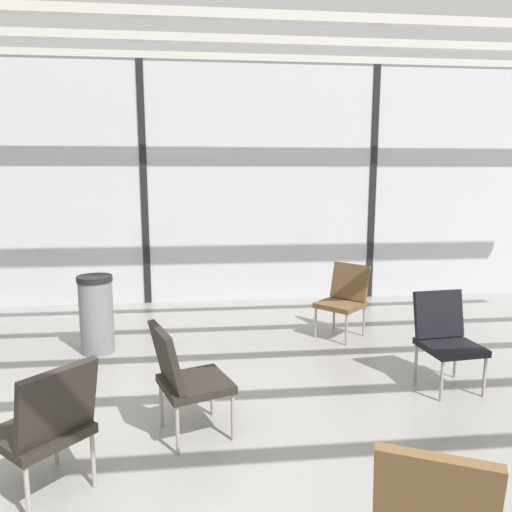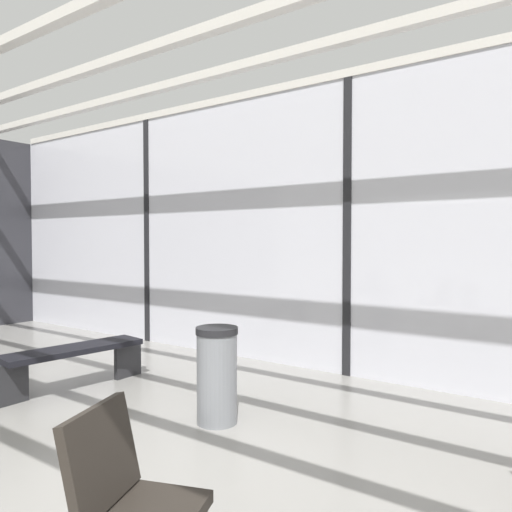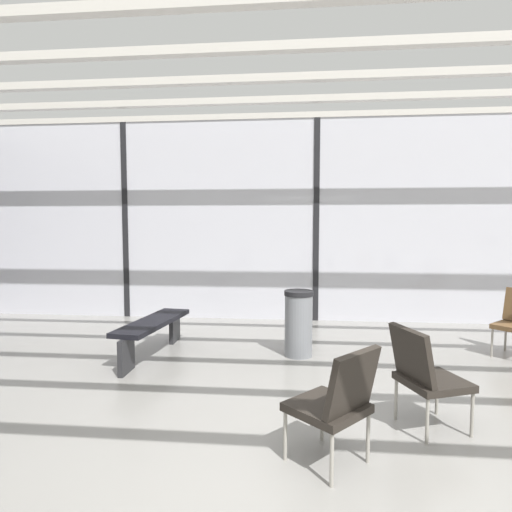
% 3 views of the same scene
% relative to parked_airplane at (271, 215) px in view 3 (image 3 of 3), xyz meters
% --- Properties ---
extents(glass_curtain_wall, '(14.00, 0.08, 3.57)m').
position_rel_parked_airplane_xyz_m(glass_curtain_wall, '(1.17, -6.28, -0.24)').
color(glass_curtain_wall, silver).
rests_on(glass_curtain_wall, ground).
extents(window_mullion_0, '(0.10, 0.12, 3.57)m').
position_rel_parked_airplane_xyz_m(window_mullion_0, '(-2.33, -6.28, -0.24)').
color(window_mullion_0, black).
rests_on(window_mullion_0, ground).
extents(window_mullion_1, '(0.10, 0.12, 3.57)m').
position_rel_parked_airplane_xyz_m(window_mullion_1, '(1.17, -6.28, -0.24)').
color(window_mullion_1, black).
rests_on(window_mullion_1, ground).
extents(ceiling_slats, '(13.72, 6.72, 0.10)m').
position_rel_parked_airplane_xyz_m(ceiling_slats, '(1.17, -9.58, 1.59)').
color(ceiling_slats, beige).
rests_on(ceiling_slats, glass_curtain_wall).
extents(parked_airplane, '(11.68, 4.06, 4.06)m').
position_rel_parked_airplane_xyz_m(parked_airplane, '(0.00, 0.00, 0.00)').
color(parked_airplane, silver).
rests_on(parked_airplane, ground).
extents(lounge_chair_4, '(0.71, 0.71, 0.87)m').
position_rel_parked_airplane_xyz_m(lounge_chair_4, '(1.10, -10.88, -1.54)').
color(lounge_chair_4, '#28231E').
rests_on(lounge_chair_4, ground).
extents(lounge_chair_5, '(0.66, 0.63, 0.87)m').
position_rel_parked_airplane_xyz_m(lounge_chair_5, '(1.88, -10.26, -1.54)').
color(lounge_chair_5, '#28231E').
rests_on(lounge_chair_5, ground).
extents(waiting_bench, '(0.60, 1.69, 0.47)m').
position_rel_parked_airplane_xyz_m(waiting_bench, '(-1.05, -8.55, -1.67)').
color(waiting_bench, black).
rests_on(waiting_bench, ground).
extents(trash_bin, '(0.38, 0.38, 0.86)m').
position_rel_parked_airplane_xyz_m(trash_bin, '(0.85, -8.39, -1.60)').
color(trash_bin, slate).
rests_on(trash_bin, ground).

